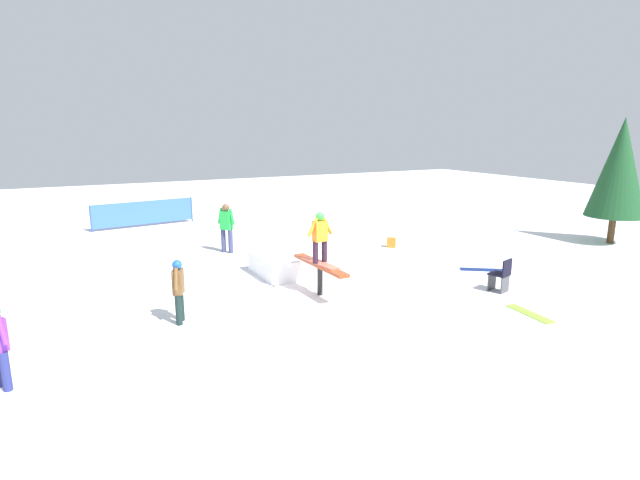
% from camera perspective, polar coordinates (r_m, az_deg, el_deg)
% --- Properties ---
extents(ground_plane, '(60.00, 60.00, 0.00)m').
position_cam_1_polar(ground_plane, '(12.67, -0.00, -6.28)').
color(ground_plane, white).
extents(rail_feature, '(2.35, 0.37, 0.82)m').
position_cam_1_polar(rail_feature, '(12.46, -0.00, -3.27)').
color(rail_feature, black).
rests_on(rail_feature, ground).
extents(snow_kicker_ramp, '(1.86, 1.57, 0.57)m').
position_cam_1_polar(snow_kicker_ramp, '(14.38, -4.14, -2.82)').
color(snow_kicker_ramp, white).
rests_on(snow_kicker_ramp, ground).
extents(main_rider_on_rail, '(1.41, 0.75, 1.30)m').
position_cam_1_polar(main_rider_on_rail, '(12.28, -0.00, 0.17)').
color(main_rider_on_rail, '#E06951').
rests_on(main_rider_on_rail, rail_feature).
extents(bystander_green, '(0.60, 0.48, 1.66)m').
position_cam_1_polar(bystander_green, '(17.00, -10.65, 1.64)').
color(bystander_green, '#3A3E66').
rests_on(bystander_green, ground).
extents(bystander_brown, '(0.60, 0.31, 1.40)m').
position_cam_1_polar(bystander_brown, '(11.09, -15.87, -5.28)').
color(bystander_brown, '#182A28').
rests_on(bystander_brown, ground).
extents(loose_snowboard_lime, '(1.27, 0.40, 0.02)m').
position_cam_1_polar(loose_snowboard_lime, '(12.34, 22.85, -7.77)').
color(loose_snowboard_lime, '#92CE3A').
rests_on(loose_snowboard_lime, ground).
extents(loose_snowboard_navy, '(0.96, 1.21, 0.02)m').
position_cam_1_polar(loose_snowboard_navy, '(15.58, 18.07, -3.25)').
color(loose_snowboard_navy, navy).
rests_on(loose_snowboard_navy, ground).
extents(folding_chair, '(0.54, 0.54, 0.88)m').
position_cam_1_polar(folding_chair, '(13.60, 19.96, -3.90)').
color(folding_chair, '#3F3F44').
rests_on(folding_chair, ground).
extents(backpack_on_snow, '(0.36, 0.37, 0.34)m').
position_cam_1_polar(backpack_on_snow, '(17.80, 8.16, -0.29)').
color(backpack_on_snow, orange).
rests_on(backpack_on_snow, ground).
extents(safety_fence, '(0.65, 4.26, 1.10)m').
position_cam_1_polar(safety_fence, '(22.58, -19.49, 2.95)').
color(safety_fence, blue).
rests_on(safety_fence, ground).
extents(pine_tree_near, '(1.99, 1.99, 4.52)m').
position_cam_1_polar(pine_tree_near, '(20.82, 31.03, 7.08)').
color(pine_tree_near, '#4C331E').
rests_on(pine_tree_near, ground).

